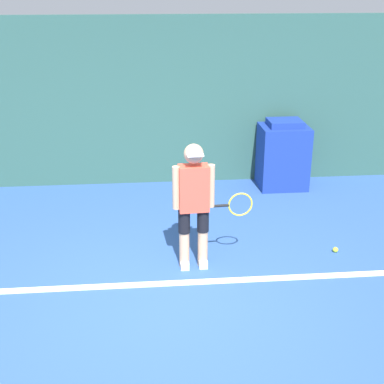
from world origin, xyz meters
name	(u,v)px	position (x,y,z in m)	size (l,w,h in m)	color
ground_plane	(168,304)	(0.00, 0.00, 0.00)	(24.00, 24.00, 0.00)	#2D5193
back_wall	(155,102)	(0.00, 3.72, 1.35)	(24.00, 0.10, 2.69)	#2D564C
court_baseline	(166,284)	(0.00, 0.41, 0.01)	(21.60, 0.10, 0.01)	white
tennis_player	(195,201)	(0.36, 0.80, 0.83)	(0.94, 0.29, 1.51)	tan
tennis_ball	(335,250)	(2.15, 0.97, 0.03)	(0.07, 0.07, 0.07)	#D1E533
covered_chair	(283,155)	(2.04, 3.30, 0.53)	(0.76, 0.64, 1.12)	navy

